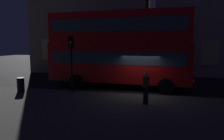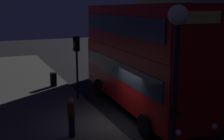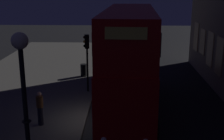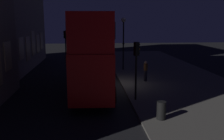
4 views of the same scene
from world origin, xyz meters
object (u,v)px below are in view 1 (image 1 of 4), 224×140
(litter_bin, at_px, (21,85))
(pedestrian, at_px, (146,88))
(traffic_light_near_kerb, at_px, (71,52))
(double_decker_bus, at_px, (118,46))

(litter_bin, bearing_deg, pedestrian, -7.23)
(traffic_light_near_kerb, relative_size, pedestrian, 2.16)
(pedestrian, bearing_deg, litter_bin, -45.00)
(double_decker_bus, distance_m, traffic_light_near_kerb, 3.71)
(double_decker_bus, xyz_separation_m, litter_bin, (-6.01, -3.28, -2.53))
(double_decker_bus, bearing_deg, litter_bin, -148.50)
(double_decker_bus, height_order, pedestrian, double_decker_bus)
(double_decker_bus, relative_size, pedestrian, 6.18)
(double_decker_bus, height_order, litter_bin, double_decker_bus)
(traffic_light_near_kerb, bearing_deg, pedestrian, -33.47)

